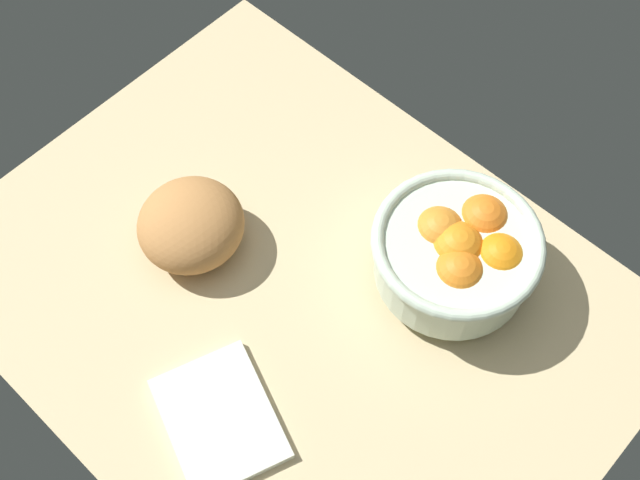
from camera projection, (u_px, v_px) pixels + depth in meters
The scene contains 4 objects.
ground_plane at pixel (294, 298), 104.70cm from camera, with size 82.47×63.29×3.00cm, color #CEB788.
fruit_bowl at pixel (458, 252), 99.03cm from camera, with size 20.65×20.65×10.72cm.
bread_loaf at pixel (191, 225), 103.43cm from camera, with size 13.75×13.44×8.52cm, color #BC7F45.
napkin_spare at pixel (219, 419), 94.74cm from camera, with size 15.47×11.94×1.18cm, color silver.
Camera 1 is at (-33.58, 31.21, 92.98)cm, focal length 46.25 mm.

